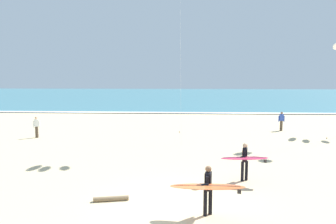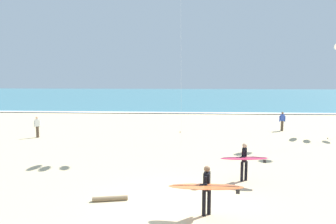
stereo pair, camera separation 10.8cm
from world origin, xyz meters
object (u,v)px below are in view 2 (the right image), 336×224
(surfer_trailing, at_px, (244,159))
(beach_ball, at_px, (197,186))
(surfer_lead, at_px, (206,187))
(bystander_white_top, at_px, (37,127))
(driftwood_log, at_px, (110,199))
(bystander_blue_top, at_px, (282,121))

(surfer_trailing, xyz_separation_m, beach_ball, (-2.09, -0.96, -0.90))
(surfer_lead, relative_size, surfer_trailing, 1.20)
(bystander_white_top, relative_size, driftwood_log, 1.22)
(bystander_white_top, bearing_deg, beach_ball, -41.10)
(bystander_blue_top, xyz_separation_m, beach_ball, (-7.54, -13.88, -0.67))
(bystander_white_top, bearing_deg, driftwood_log, -54.38)
(surfer_lead, distance_m, bystander_white_top, 17.25)
(surfer_lead, bearing_deg, driftwood_log, 161.04)
(surfer_trailing, xyz_separation_m, driftwood_log, (-5.37, -2.40, -0.95))
(bystander_white_top, height_order, driftwood_log, bystander_white_top)
(beach_ball, distance_m, driftwood_log, 3.58)
(driftwood_log, bearing_deg, bystander_blue_top, 54.76)
(bystander_white_top, bearing_deg, bystander_blue_top, 11.43)
(beach_ball, bearing_deg, surfer_trailing, 24.67)
(beach_ball, bearing_deg, bystander_white_top, 138.90)
(bystander_white_top, xyz_separation_m, beach_ball, (11.50, -10.03, -0.67))
(surfer_trailing, distance_m, bystander_white_top, 16.34)
(bystander_blue_top, relative_size, beach_ball, 5.68)
(surfer_lead, relative_size, bystander_white_top, 1.59)
(driftwood_log, bearing_deg, bystander_white_top, 125.62)
(driftwood_log, bearing_deg, surfer_lead, -18.96)
(surfer_trailing, distance_m, bystander_blue_top, 14.03)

